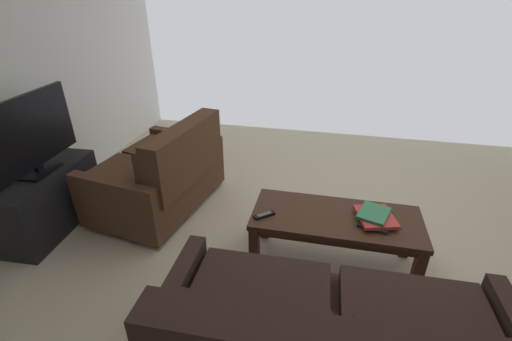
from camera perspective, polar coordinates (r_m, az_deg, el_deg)
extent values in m
cube|color=beige|center=(3.04, 13.71, -12.48)|extent=(5.85, 5.18, 0.01)
cylinder|color=black|center=(2.52, -5.90, -21.18)|extent=(0.05, 0.05, 0.06)
cube|color=black|center=(1.99, 25.01, -23.34)|extent=(0.75, 0.76, 0.10)
cube|color=black|center=(1.93, 0.01, -21.83)|extent=(0.75, 0.76, 0.10)
cube|color=black|center=(1.65, -2.01, -25.51)|extent=(0.71, 0.14, 0.36)
cube|color=black|center=(2.13, -12.87, -22.66)|extent=(0.12, 0.84, 0.51)
cylinder|color=black|center=(4.09, -15.92, -0.91)|extent=(0.06, 0.06, 0.06)
cylinder|color=black|center=(3.56, -23.88, -7.04)|extent=(0.06, 0.06, 0.06)
cylinder|color=black|center=(3.74, -7.15, -2.83)|extent=(0.06, 0.06, 0.06)
cylinder|color=black|center=(3.15, -14.43, -10.17)|extent=(0.06, 0.06, 0.06)
cube|color=#4C301E|center=(3.50, -15.70, -2.11)|extent=(0.97, 1.13, 0.35)
cube|color=#4C301E|center=(3.59, -14.10, 2.94)|extent=(0.79, 0.58, 0.10)
cube|color=#4C301E|center=(3.24, -19.05, -0.64)|extent=(0.79, 0.58, 0.10)
cube|color=#4C301E|center=(3.14, -11.36, 2.71)|extent=(0.33, 1.03, 0.51)
cube|color=#4C301E|center=(3.39, -10.73, 4.69)|extent=(0.19, 0.47, 0.37)
cube|color=#4C301E|center=(3.02, -15.63, 1.08)|extent=(0.19, 0.47, 0.37)
cube|color=#4C301E|center=(3.87, -11.12, 2.60)|extent=(0.83, 0.23, 0.51)
cube|color=#4C301E|center=(3.12, -21.74, -5.70)|extent=(0.83, 0.23, 0.51)
cube|color=#3D2316|center=(2.64, 12.86, -7.54)|extent=(1.21, 0.52, 0.04)
cube|color=#3D2316|center=(2.67, 12.76, -8.33)|extent=(1.12, 0.47, 0.05)
cube|color=#3D2316|center=(3.02, 23.29, -9.57)|extent=(0.07, 0.07, 0.41)
cube|color=#3D2316|center=(2.98, 1.56, -7.51)|extent=(0.07, 0.07, 0.41)
cube|color=#3D2316|center=(2.69, 24.65, -15.05)|extent=(0.07, 0.07, 0.41)
cube|color=#3D2316|center=(2.64, -0.27, -12.81)|extent=(0.07, 0.07, 0.41)
cube|color=black|center=(3.55, -30.49, -4.18)|extent=(0.42, 1.00, 0.55)
cube|color=black|center=(3.61, -31.74, -3.99)|extent=(0.07, 0.83, 0.33)
cube|color=black|center=(3.47, -32.10, -5.32)|extent=(0.21, 0.25, 0.06)
cube|color=black|center=(3.42, -31.62, -0.14)|extent=(0.22, 0.33, 0.02)
cube|color=black|center=(3.41, -31.78, 0.45)|extent=(0.04, 0.06, 0.06)
cube|color=black|center=(3.30, -33.08, 5.11)|extent=(0.09, 1.00, 0.57)
cube|color=#194C23|center=(3.31, -33.35, 5.11)|extent=(0.06, 0.97, 0.54)
cube|color=black|center=(2.65, 18.80, -7.51)|extent=(0.26, 0.31, 0.02)
cube|color=#C63833|center=(2.63, 18.82, -7.09)|extent=(0.31, 0.34, 0.02)
cube|color=#337F51|center=(2.63, 18.56, -6.57)|extent=(0.26, 0.28, 0.02)
cube|color=black|center=(2.55, 1.34, -7.24)|extent=(0.15, 0.14, 0.02)
cube|color=#59595B|center=(2.55, 1.34, -7.04)|extent=(0.10, 0.10, 0.00)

